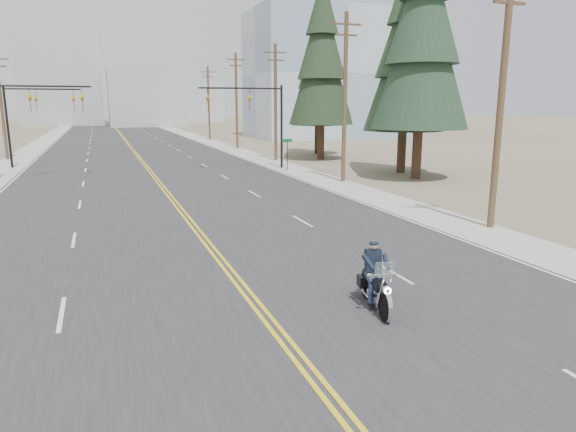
% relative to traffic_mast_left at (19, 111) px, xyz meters
% --- Properties ---
extents(ground_plane, '(400.00, 400.00, 0.00)m').
position_rel_traffic_mast_left_xyz_m(ground_plane, '(8.98, -32.00, -4.94)').
color(ground_plane, '#776D56').
rests_on(ground_plane, ground).
extents(road, '(20.00, 200.00, 0.01)m').
position_rel_traffic_mast_left_xyz_m(road, '(8.98, 38.00, -4.93)').
color(road, '#303033').
rests_on(road, ground).
extents(sidewalk_left, '(3.00, 200.00, 0.01)m').
position_rel_traffic_mast_left_xyz_m(sidewalk_left, '(-2.52, 38.00, -4.93)').
color(sidewalk_left, '#A5A5A0').
rests_on(sidewalk_left, ground).
extents(sidewalk_right, '(3.00, 200.00, 0.01)m').
position_rel_traffic_mast_left_xyz_m(sidewalk_right, '(20.48, 38.00, -4.93)').
color(sidewalk_right, '#A5A5A0').
rests_on(sidewalk_right, ground).
extents(traffic_mast_left, '(7.10, 0.26, 7.00)m').
position_rel_traffic_mast_left_xyz_m(traffic_mast_left, '(0.00, 0.00, 0.00)').
color(traffic_mast_left, black).
rests_on(traffic_mast_left, ground).
extents(traffic_mast_right, '(7.10, 0.26, 7.00)m').
position_rel_traffic_mast_left_xyz_m(traffic_mast_right, '(17.95, 0.00, 0.00)').
color(traffic_mast_right, black).
rests_on(traffic_mast_right, ground).
extents(traffic_mast_far, '(6.10, 0.26, 7.00)m').
position_rel_traffic_mast_left_xyz_m(traffic_mast_far, '(-0.33, 8.00, -0.06)').
color(traffic_mast_far, black).
rests_on(traffic_mast_far, ground).
extents(street_sign, '(0.90, 0.06, 2.62)m').
position_rel_traffic_mast_left_xyz_m(street_sign, '(19.78, -2.00, -3.13)').
color(street_sign, black).
rests_on(street_sign, ground).
extents(utility_pole_a, '(2.20, 0.30, 11.00)m').
position_rel_traffic_mast_left_xyz_m(utility_pole_a, '(21.48, -24.00, 0.79)').
color(utility_pole_a, brown).
rests_on(utility_pole_a, ground).
extents(utility_pole_b, '(2.20, 0.30, 11.50)m').
position_rel_traffic_mast_left_xyz_m(utility_pole_b, '(21.48, -9.00, 1.05)').
color(utility_pole_b, brown).
rests_on(utility_pole_b, ground).
extents(utility_pole_c, '(2.20, 0.30, 11.00)m').
position_rel_traffic_mast_left_xyz_m(utility_pole_c, '(21.48, 6.00, 0.79)').
color(utility_pole_c, brown).
rests_on(utility_pole_c, ground).
extents(utility_pole_d, '(2.20, 0.30, 11.50)m').
position_rel_traffic_mast_left_xyz_m(utility_pole_d, '(21.48, 21.00, 1.05)').
color(utility_pole_d, brown).
rests_on(utility_pole_d, ground).
extents(utility_pole_e, '(2.20, 0.30, 11.00)m').
position_rel_traffic_mast_left_xyz_m(utility_pole_e, '(21.48, 38.00, 0.79)').
color(utility_pole_e, brown).
rests_on(utility_pole_e, ground).
extents(utility_pole_left, '(2.20, 0.30, 10.50)m').
position_rel_traffic_mast_left_xyz_m(utility_pole_left, '(-3.52, 16.00, 0.54)').
color(utility_pole_left, brown).
rests_on(utility_pole_left, ground).
extents(glass_building, '(24.00, 16.00, 20.00)m').
position_rel_traffic_mast_left_xyz_m(glass_building, '(40.98, 38.00, 5.06)').
color(glass_building, '#9EB5CC').
rests_on(glass_building, ground).
extents(haze_bldg_b, '(18.00, 14.00, 14.00)m').
position_rel_traffic_mast_left_xyz_m(haze_bldg_b, '(16.98, 93.00, 2.06)').
color(haze_bldg_b, '#ADB2B7').
rests_on(haze_bldg_b, ground).
extents(haze_bldg_c, '(16.00, 12.00, 18.00)m').
position_rel_traffic_mast_left_xyz_m(haze_bldg_c, '(48.98, 78.00, 4.06)').
color(haze_bldg_c, '#B7BCC6').
rests_on(haze_bldg_c, ground).
extents(haze_bldg_d, '(20.00, 15.00, 26.00)m').
position_rel_traffic_mast_left_xyz_m(haze_bldg_d, '(-3.02, 108.00, 8.06)').
color(haze_bldg_d, '#ADB2B7').
rests_on(haze_bldg_d, ground).
extents(haze_bldg_e, '(14.00, 14.00, 12.00)m').
position_rel_traffic_mast_left_xyz_m(haze_bldg_e, '(33.98, 118.00, 1.06)').
color(haze_bldg_e, '#B7BCC6').
rests_on(haze_bldg_e, ground).
extents(motorcyclist, '(1.47, 2.49, 1.82)m').
position_rel_traffic_mast_left_xyz_m(motorcyclist, '(11.95, -30.47, -4.03)').
color(motorcyclist, black).
rests_on(motorcyclist, ground).
extents(conifer_near, '(6.95, 6.95, 18.40)m').
position_rel_traffic_mast_left_xyz_m(conifer_near, '(27.16, -9.62, 5.63)').
color(conifer_near, '#382619').
rests_on(conifer_near, ground).
extents(conifer_mid, '(6.29, 6.29, 16.77)m').
position_rel_traffic_mast_left_xyz_m(conifer_mid, '(28.06, -6.14, 4.69)').
color(conifer_mid, '#382619').
rests_on(conifer_mid, ground).
extents(conifer_tall, '(6.30, 6.30, 17.51)m').
position_rel_traffic_mast_left_xyz_m(conifer_tall, '(25.97, 5.28, 5.12)').
color(conifer_tall, '#382619').
rests_on(conifer_tall, ground).
extents(conifer_far, '(5.93, 5.93, 15.89)m').
position_rel_traffic_mast_left_xyz_m(conifer_far, '(27.97, 10.68, 4.18)').
color(conifer_far, '#382619').
rests_on(conifer_far, ground).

